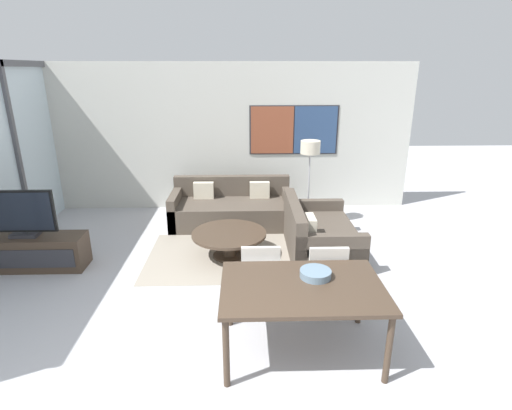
{
  "coord_description": "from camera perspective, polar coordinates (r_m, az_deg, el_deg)",
  "views": [
    {
      "loc": [
        0.44,
        -2.28,
        2.67
      ],
      "look_at": [
        0.59,
        2.74,
        0.95
      ],
      "focal_mm": 28.0,
      "sensor_mm": 36.0,
      "label": 1
    }
  ],
  "objects": [
    {
      "name": "wall_back",
      "position": [
        7.84,
        -4.58,
        9.57
      ],
      "size": [
        7.38,
        0.09,
        2.8
      ],
      "color": "silver",
      "rests_on": "ground_plane"
    },
    {
      "name": "area_rug",
      "position": [
        6.05,
        -3.8,
        -7.29
      ],
      "size": [
        2.43,
        1.69,
        0.01
      ],
      "color": "gray",
      "rests_on": "ground_plane"
    },
    {
      "name": "tv_console",
      "position": [
        6.46,
        -29.7,
        -5.85
      ],
      "size": [
        1.56,
        0.45,
        0.48
      ],
      "color": "#423326",
      "rests_on": "ground_plane"
    },
    {
      "name": "television",
      "position": [
        6.27,
        -30.52,
        -1.17
      ],
      "size": [
        0.91,
        0.2,
        0.66
      ],
      "color": "#2D2D33",
      "rests_on": "tv_console"
    },
    {
      "name": "sofa_main",
      "position": [
        7.25,
        -3.48,
        -0.51
      ],
      "size": [
        2.13,
        0.99,
        0.79
      ],
      "color": "#51473D",
      "rests_on": "ground_plane"
    },
    {
      "name": "sofa_side",
      "position": [
        6.13,
        8.5,
        -4.43
      ],
      "size": [
        0.99,
        1.61,
        0.79
      ],
      "rotation": [
        0.0,
        0.0,
        1.57
      ],
      "color": "#51473D",
      "rests_on": "ground_plane"
    },
    {
      "name": "coffee_table",
      "position": [
        5.93,
        -3.86,
        -4.79
      ],
      "size": [
        1.1,
        1.1,
        0.39
      ],
      "color": "#423326",
      "rests_on": "ground_plane"
    },
    {
      "name": "dining_table",
      "position": [
        3.89,
        6.6,
        -12.21
      ],
      "size": [
        1.54,
        1.01,
        0.74
      ],
      "color": "#423326",
      "rests_on": "ground_plane"
    },
    {
      "name": "dining_chair_left",
      "position": [
        4.59,
        0.6,
        -9.44
      ],
      "size": [
        0.46,
        0.46,
        0.85
      ],
      "color": "beige",
      "rests_on": "ground_plane"
    },
    {
      "name": "dining_chair_centre",
      "position": [
        4.63,
        9.87,
        -9.42
      ],
      "size": [
        0.46,
        0.46,
        0.85
      ],
      "color": "beige",
      "rests_on": "ground_plane"
    },
    {
      "name": "fruit_bowl",
      "position": [
        3.99,
        8.5,
        -9.61
      ],
      "size": [
        0.31,
        0.31,
        0.07
      ],
      "color": "slate",
      "rests_on": "dining_table"
    },
    {
      "name": "floor_lamp",
      "position": [
        6.89,
        7.73,
        7.15
      ],
      "size": [
        0.33,
        0.33,
        1.52
      ],
      "color": "#2D2D33",
      "rests_on": "ground_plane"
    }
  ]
}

